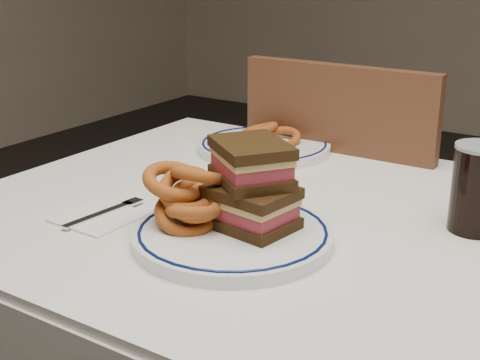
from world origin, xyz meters
The scene contains 10 objects.
dining_table centered at (0.00, 0.00, 0.64)m, with size 1.27×0.87×0.75m.
chair_far centered at (-0.18, 0.48, 0.51)m, with size 0.43×0.43×0.93m.
main_plate centered at (-0.10, -0.15, 0.76)m, with size 0.30×0.30×0.02m.
reuben_sandwich centered at (-0.09, -0.11, 0.83)m, with size 0.16×0.15×0.13m.
onion_rings_main centered at (-0.17, -0.16, 0.81)m, with size 0.14×0.12×0.13m.
ketchup_ramekin centered at (-0.11, -0.05, 0.79)m, with size 0.06×0.06×0.04m.
beer_mug centered at (0.18, 0.09, 0.82)m, with size 0.12×0.08×0.14m.
far_plate centered at (-0.31, 0.28, 0.76)m, with size 0.28×0.28×0.02m.
onion_rings_far centered at (-0.31, 0.30, 0.78)m, with size 0.14×0.10×0.05m.
napkin_fork centered at (-0.34, -0.18, 0.75)m, with size 0.12×0.16×0.01m.
Camera 1 is at (0.40, -0.89, 1.16)m, focal length 50.00 mm.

